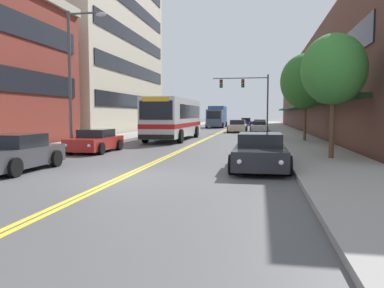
% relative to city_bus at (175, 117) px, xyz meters
% --- Properties ---
extents(ground_plane, '(240.00, 240.00, 0.00)m').
position_rel_city_bus_xyz_m(ground_plane, '(2.39, 19.04, -1.82)').
color(ground_plane, '#4C4C4F').
extents(sidewalk_left, '(3.51, 106.00, 0.16)m').
position_rel_city_bus_xyz_m(sidewalk_left, '(-4.87, 19.04, -1.74)').
color(sidewalk_left, gray).
rests_on(sidewalk_left, ground_plane).
extents(sidewalk_right, '(3.51, 106.00, 0.16)m').
position_rel_city_bus_xyz_m(sidewalk_right, '(9.64, 19.04, -1.74)').
color(sidewalk_right, gray).
rests_on(sidewalk_right, ground_plane).
extents(centre_line, '(0.34, 106.00, 0.01)m').
position_rel_city_bus_xyz_m(centre_line, '(2.39, 19.04, -1.81)').
color(centre_line, yellow).
rests_on(centre_line, ground_plane).
extents(storefront_row_right, '(9.10, 68.00, 9.53)m').
position_rel_city_bus_xyz_m(storefront_row_right, '(15.63, 19.04, 2.94)').
color(storefront_row_right, brown).
rests_on(storefront_row_right, ground_plane).
extents(city_bus, '(2.87, 10.91, 3.22)m').
position_rel_city_bus_xyz_m(city_bus, '(0.00, 0.00, 0.00)').
color(city_bus, silver).
rests_on(city_bus, ground_plane).
extents(car_red_parked_left_near, '(1.99, 4.14, 1.23)m').
position_rel_city_bus_xyz_m(car_red_parked_left_near, '(-1.99, -10.48, -1.24)').
color(car_red_parked_left_near, maroon).
rests_on(car_red_parked_left_near, ground_plane).
extents(car_slate_blue_parked_left_mid, '(2.07, 4.28, 1.30)m').
position_rel_city_bus_xyz_m(car_slate_blue_parked_left_mid, '(-2.04, 9.94, -1.20)').
color(car_slate_blue_parked_left_mid, '#475675').
rests_on(car_slate_blue_parked_left_mid, ground_plane).
extents(car_dark_grey_parked_left_far, '(2.19, 4.16, 1.32)m').
position_rel_city_bus_xyz_m(car_dark_grey_parked_left_far, '(-2.02, -17.35, -1.20)').
color(car_dark_grey_parked_left_far, '#38383D').
rests_on(car_dark_grey_parked_left_far, ground_plane).
extents(car_charcoal_parked_right_foreground, '(2.09, 4.81, 1.33)m').
position_rel_city_bus_xyz_m(car_charcoal_parked_right_foreground, '(6.77, -15.28, -1.19)').
color(car_charcoal_parked_right_foreground, '#232328').
rests_on(car_charcoal_parked_right_foreground, ground_plane).
extents(car_silver_parked_right_mid, '(2.05, 4.48, 1.25)m').
position_rel_city_bus_xyz_m(car_silver_parked_right_mid, '(6.67, 14.60, -1.23)').
color(car_silver_parked_right_mid, '#B7B7BC').
rests_on(car_silver_parked_right_mid, ground_plane).
extents(car_white_parked_right_far, '(2.10, 4.55, 1.28)m').
position_rel_city_bus_xyz_m(car_white_parked_right_far, '(6.77, 24.84, -1.23)').
color(car_white_parked_right_far, white).
rests_on(car_white_parked_right_far, ground_plane).
extents(car_black_moving_lead, '(2.10, 4.89, 1.24)m').
position_rel_city_bus_xyz_m(car_black_moving_lead, '(3.85, 21.49, -1.23)').
color(car_black_moving_lead, black).
rests_on(car_black_moving_lead, ground_plane).
extents(car_navy_moving_second, '(2.09, 4.48, 1.38)m').
position_rel_city_bus_xyz_m(car_navy_moving_second, '(4.35, 38.21, -1.18)').
color(car_navy_moving_second, '#19234C').
rests_on(car_navy_moving_second, ground_plane).
extents(car_champagne_moving_third, '(2.14, 4.65, 1.39)m').
position_rel_city_bus_xyz_m(car_champagne_moving_third, '(4.29, 13.29, -1.17)').
color(car_champagne_moving_third, beige).
rests_on(car_champagne_moving_third, ground_plane).
extents(box_truck, '(2.63, 7.96, 3.26)m').
position_rel_city_bus_xyz_m(box_truck, '(0.28, 27.82, -0.15)').
color(box_truck, '#475675').
rests_on(box_truck, ground_plane).
extents(traffic_signal_mast, '(6.26, 0.38, 6.47)m').
position_rel_city_bus_xyz_m(traffic_signal_mast, '(5.46, 13.70, 2.80)').
color(traffic_signal_mast, '#47474C').
rests_on(traffic_signal_mast, ground_plane).
extents(street_lamp_left_near, '(2.13, 0.28, 7.26)m').
position_rel_city_bus_xyz_m(street_lamp_left_near, '(-2.61, -11.37, 2.53)').
color(street_lamp_left_near, '#47474C').
rests_on(street_lamp_left_near, ground_plane).
extents(street_tree_right_near, '(2.73, 2.73, 5.27)m').
position_rel_city_bus_xyz_m(street_tree_right_near, '(9.79, -12.55, 2.10)').
color(street_tree_right_near, brown).
rests_on(street_tree_right_near, sidewalk_right).
extents(street_tree_right_mid, '(3.58, 3.58, 6.17)m').
position_rel_city_bus_xyz_m(street_tree_right_mid, '(9.93, -1.53, 2.55)').
color(street_tree_right_mid, brown).
rests_on(street_tree_right_mid, sidewalk_right).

